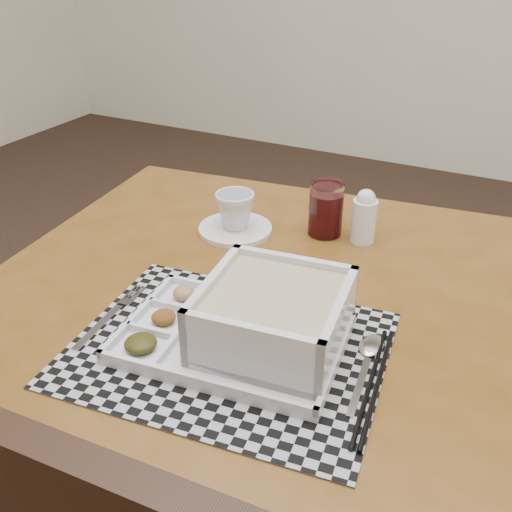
{
  "coord_description": "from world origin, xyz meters",
  "views": [
    {
      "loc": [
        0.7,
        -0.9,
        1.26
      ],
      "look_at": [
        0.35,
        -0.22,
        0.82
      ],
      "focal_mm": 40.0,
      "sensor_mm": 36.0,
      "label": 1
    }
  ],
  "objects_px": {
    "dining_table": "(258,337)",
    "creamer_bottle": "(364,217)",
    "juice_glass": "(326,211)",
    "serving_tray": "(263,323)",
    "cup": "(235,210)"
  },
  "relations": [
    {
      "from": "dining_table",
      "to": "creamer_bottle",
      "type": "height_order",
      "value": "creamer_bottle"
    },
    {
      "from": "dining_table",
      "to": "creamer_bottle",
      "type": "bearing_deg",
      "value": 72.53
    },
    {
      "from": "juice_glass",
      "to": "serving_tray",
      "type": "bearing_deg",
      "value": -82.71
    },
    {
      "from": "juice_glass",
      "to": "creamer_bottle",
      "type": "height_order",
      "value": "same"
    },
    {
      "from": "dining_table",
      "to": "cup",
      "type": "relative_size",
      "value": 13.46
    },
    {
      "from": "dining_table",
      "to": "serving_tray",
      "type": "bearing_deg",
      "value": -60.15
    },
    {
      "from": "serving_tray",
      "to": "juice_glass",
      "type": "bearing_deg",
      "value": 97.29
    },
    {
      "from": "serving_tray",
      "to": "creamer_bottle",
      "type": "distance_m",
      "value": 0.39
    },
    {
      "from": "serving_tray",
      "to": "cup",
      "type": "height_order",
      "value": "serving_tray"
    },
    {
      "from": "serving_tray",
      "to": "juice_glass",
      "type": "height_order",
      "value": "juice_glass"
    },
    {
      "from": "cup",
      "to": "juice_glass",
      "type": "relative_size",
      "value": 0.73
    },
    {
      "from": "serving_tray",
      "to": "cup",
      "type": "distance_m",
      "value": 0.37
    },
    {
      "from": "serving_tray",
      "to": "dining_table",
      "type": "bearing_deg",
      "value": 119.85
    },
    {
      "from": "cup",
      "to": "dining_table",
      "type": "bearing_deg",
      "value": -70.46
    },
    {
      "from": "serving_tray",
      "to": "creamer_bottle",
      "type": "height_order",
      "value": "creamer_bottle"
    }
  ]
}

